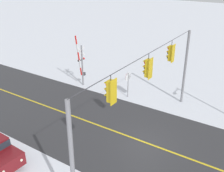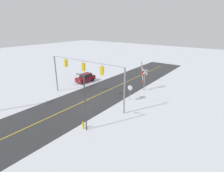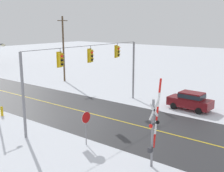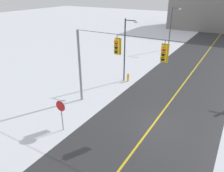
{
  "view_description": "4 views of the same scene",
  "coord_description": "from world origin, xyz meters",
  "views": [
    {
      "loc": [
        13.43,
        6.18,
        10.69
      ],
      "look_at": [
        -1.14,
        -3.34,
        2.87
      ],
      "focal_mm": 42.69,
      "sensor_mm": 36.0,
      "label": 1
    },
    {
      "loc": [
        -18.34,
        17.88,
        11.19
      ],
      "look_at": [
        -3.7,
        -1.77,
        2.64
      ],
      "focal_mm": 28.44,
      "sensor_mm": 36.0,
      "label": 2
    },
    {
      "loc": [
        -18.32,
        -16.71,
        8.04
      ],
      "look_at": [
        -1.26,
        -3.46,
        3.28
      ],
      "focal_mm": 45.2,
      "sensor_mm": 36.0,
      "label": 3
    },
    {
      "loc": [
        4.36,
        -13.66,
        9.3
      ],
      "look_at": [
        -3.23,
        -0.99,
        2.59
      ],
      "focal_mm": 35.2,
      "sensor_mm": 36.0,
      "label": 4
    }
  ],
  "objects": [
    {
      "name": "ground_plane",
      "position": [
        0.0,
        0.0,
        0.0
      ],
      "size": [
        160.0,
        160.0,
        0.0
      ],
      "primitive_type": "plane",
      "color": "silver"
    },
    {
      "name": "lane_centre_line",
      "position": [
        0.0,
        6.0,
        0.01
      ],
      "size": [
        0.14,
        72.0,
        0.01
      ],
      "primitive_type": "cube",
      "color": "gold",
      "rests_on": "ground"
    },
    {
      "name": "railroad_crossing",
      "position": [
        -5.1,
        -9.4,
        2.33
      ],
      "size": [
        1.3,
        0.31,
        5.07
      ],
      "color": "gray",
      "rests_on": "ground"
    },
    {
      "name": "signal_span",
      "position": [
        0.13,
        -0.01,
        4.26
      ],
      "size": [
        14.2,
        0.47,
        6.22
      ],
      "color": "gray",
      "rests_on": "ground"
    },
    {
      "name": "utility_pole",
      "position": [
        8.95,
        13.12,
        4.68
      ],
      "size": [
        1.8,
        0.24,
        9.11
      ],
      "color": "brown",
      "rests_on": "ground"
    },
    {
      "name": "fire_hydrant",
      "position": [
        -5.33,
        5.85,
        0.47
      ],
      "size": [
        0.24,
        0.31,
        0.88
      ],
      "color": "gold",
      "rests_on": "ground"
    },
    {
      "name": "road_asphalt",
      "position": [
        0.0,
        6.0,
        0.0
      ],
      "size": [
        9.0,
        80.0,
        0.01
      ],
      "primitive_type": "cube",
      "color": "#303033",
      "rests_on": "ground"
    },
    {
      "name": "stop_sign",
      "position": [
        -5.26,
        -4.37,
        1.71
      ],
      "size": [
        0.8,
        0.09,
        2.35
      ],
      "color": "gray",
      "rests_on": "ground"
    },
    {
      "name": "parked_car_maroon",
      "position": [
        6.73,
        -6.74,
        0.95
      ],
      "size": [
        1.95,
        4.26,
        1.74
      ],
      "color": "maroon",
      "rests_on": "ground"
    }
  ]
}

